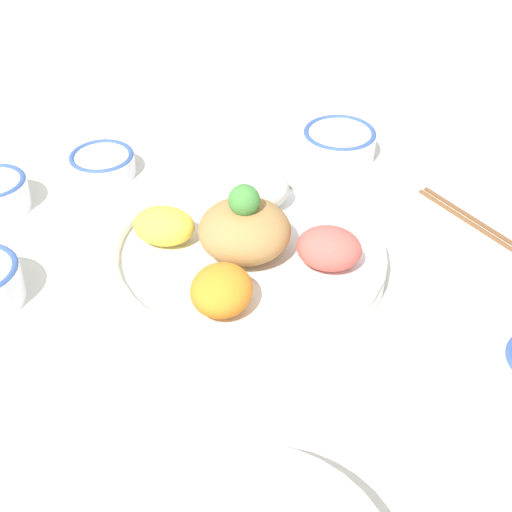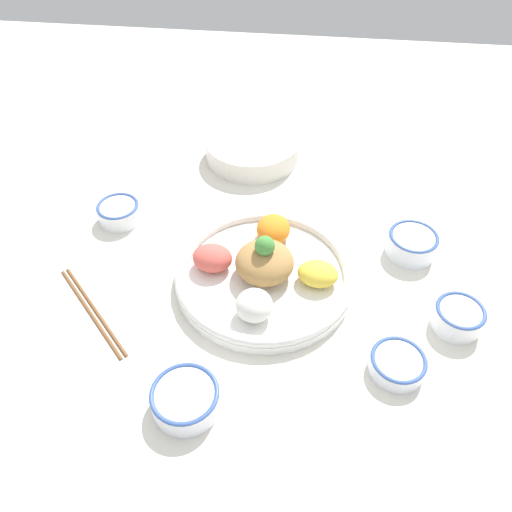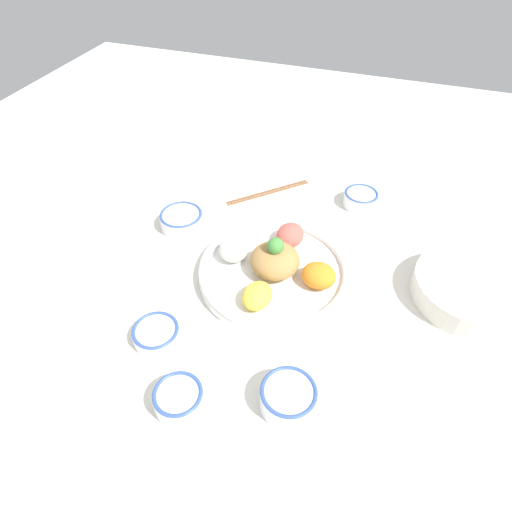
{
  "view_description": "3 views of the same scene",
  "coord_description": "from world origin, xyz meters",
  "px_view_note": "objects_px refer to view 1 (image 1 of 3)",
  "views": [
    {
      "loc": [
        0.1,
        -0.68,
        0.54
      ],
      "look_at": [
        -0.01,
        -0.07,
        0.04
      ],
      "focal_mm": 50.0,
      "sensor_mm": 36.0,
      "label": 1
    },
    {
      "loc": [
        -0.08,
        0.59,
        0.71
      ],
      "look_at": [
        -0.01,
        -0.03,
        0.07
      ],
      "focal_mm": 35.0,
      "sensor_mm": 36.0,
      "label": 2
    },
    {
      "loc": [
        -0.65,
        -0.21,
        0.7
      ],
      "look_at": [
        -0.03,
        0.0,
        0.05
      ],
      "focal_mm": 30.0,
      "sensor_mm": 36.0,
      "label": 3
    }
  ],
  "objects_px": {
    "salad_platter": "(245,248)",
    "serving_spoon_extra": "(188,123)",
    "sauce_bowl_far": "(103,163)",
    "rice_bowl_plain": "(339,142)",
    "chopsticks_pair_near": "(494,233)"
  },
  "relations": [
    {
      "from": "chopsticks_pair_near",
      "to": "serving_spoon_extra",
      "type": "relative_size",
      "value": 1.47
    },
    {
      "from": "sauce_bowl_far",
      "to": "serving_spoon_extra",
      "type": "distance_m",
      "value": 0.18
    },
    {
      "from": "serving_spoon_extra",
      "to": "chopsticks_pair_near",
      "type": "bearing_deg",
      "value": -105.03
    },
    {
      "from": "salad_platter",
      "to": "sauce_bowl_far",
      "type": "xyz_separation_m",
      "value": [
        -0.23,
        0.17,
        -0.01
      ]
    },
    {
      "from": "salad_platter",
      "to": "serving_spoon_extra",
      "type": "relative_size",
      "value": 2.59
    },
    {
      "from": "salad_platter",
      "to": "serving_spoon_extra",
      "type": "xyz_separation_m",
      "value": [
        -0.15,
        0.33,
        -0.02
      ]
    },
    {
      "from": "rice_bowl_plain",
      "to": "sauce_bowl_far",
      "type": "bearing_deg",
      "value": -162.16
    },
    {
      "from": "sauce_bowl_far",
      "to": "rice_bowl_plain",
      "type": "bearing_deg",
      "value": 17.84
    },
    {
      "from": "salad_platter",
      "to": "chopsticks_pair_near",
      "type": "relative_size",
      "value": 1.77
    },
    {
      "from": "salad_platter",
      "to": "rice_bowl_plain",
      "type": "xyz_separation_m",
      "value": [
        0.09,
        0.27,
        -0.0
      ]
    },
    {
      "from": "chopsticks_pair_near",
      "to": "salad_platter",
      "type": "bearing_deg",
      "value": -114.0
    },
    {
      "from": "salad_platter",
      "to": "rice_bowl_plain",
      "type": "height_order",
      "value": "salad_platter"
    },
    {
      "from": "chopsticks_pair_near",
      "to": "serving_spoon_extra",
      "type": "distance_m",
      "value": 0.5
    },
    {
      "from": "rice_bowl_plain",
      "to": "chopsticks_pair_near",
      "type": "relative_size",
      "value": 0.56
    },
    {
      "from": "serving_spoon_extra",
      "to": "rice_bowl_plain",
      "type": "bearing_deg",
      "value": -92.68
    }
  ]
}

